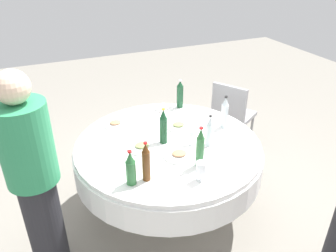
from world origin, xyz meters
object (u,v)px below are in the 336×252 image
Objects in this scene: bottle_green_rear at (131,169)px; chair_front at (232,112)px; bottle_dark_green_right at (180,94)px; plate_west at (115,124)px; plate_east at (179,126)px; bottle_green_front at (200,148)px; bottle_dark_green_mid at (163,127)px; person_rear at (34,177)px; bottle_clear_outer at (225,113)px; wine_glass_right at (193,133)px; bottle_clear_far at (209,132)px; bottle_brown_left at (146,162)px; dining_table at (168,157)px; wine_glass_outer at (201,168)px; plate_inner at (142,147)px; plate_near at (179,155)px.

chair_front is at bearing 34.53° from bottle_green_rear.
bottle_dark_green_right reaches higher than plate_west.
plate_east is at bearing 43.33° from bottle_green_rear.
bottle_green_front is (0.53, -0.00, 0.03)m from bottle_green_rear.
bottle_dark_green_mid is at bearing -91.45° from chair_front.
plate_east is 0.14× the size of person_rear.
bottle_clear_outer is at bearing 23.60° from bottle_green_rear.
bottle_clear_outer is (0.60, 0.03, -0.01)m from bottle_dark_green_mid.
bottle_dark_green_mid reaches higher than wine_glass_right.
bottle_dark_green_right is 0.89× the size of bottle_green_front.
plate_east is at bearing 39.89° from bottle_dark_green_mid.
bottle_dark_green_mid reaches higher than plate_east.
plate_east is at bearing 104.41° from bottle_clear_far.
bottle_dark_green_mid is 1.14× the size of bottle_clear_far.
bottle_green_rear is at bearing -136.67° from plate_east.
bottle_dark_green_mid reaches higher than bottle_green_rear.
wine_glass_right is (0.50, 0.28, -0.03)m from bottle_brown_left.
dining_table is 1.00× the size of person_rear.
bottle_clear_far reaches higher than wine_glass_outer.
bottle_brown_left is 1.22× the size of plate_inner.
wine_glass_outer is (-0.37, -1.14, -0.03)m from bottle_dark_green_right.
plate_west is at bearing 154.56° from bottle_clear_outer.
bottle_dark_green_right reaches higher than bottle_clear_far.
dining_table is 0.50m from bottle_green_front.
wine_glass_right reaches higher than plate_east.
plate_west is (-0.52, 0.26, 0.00)m from plate_east.
bottle_dark_green_right is 1.98× the size of wine_glass_right.
plate_near is 1.13× the size of plate_east.
bottle_clear_far is at bearing 47.48° from bottle_green_front.
chair_front is (1.06, 0.64, -0.08)m from dining_table.
bottle_green_rear is 1.28m from bottle_dark_green_right.
dining_table is 4.81× the size of bottle_green_front.
bottle_clear_outer is at bearing 4.67° from dining_table.
wine_glass_outer is 0.66× the size of plate_east.
wine_glass_outer is 0.79m from plate_east.
bottle_dark_green_right is at bearing 73.06° from bottle_green_front.
plate_west is 0.87× the size of plate_inner.
wine_glass_outer is 1.08m from plate_west.
plate_near is 0.32m from plate_inner.
bottle_clear_outer is 0.92× the size of bottle_green_front.
bottle_dark_green_right is 1.20m from wine_glass_outer.
bottle_clear_outer reaches higher than wine_glass_right.
bottle_dark_green_mid is at bearing -140.11° from plate_east.
bottle_clear_far is (0.29, -0.17, 0.27)m from dining_table.
wine_glass_right is at bearing -16.67° from plate_inner.
plate_west is at bearing 101.47° from plate_inner.
bottle_green_rear is 0.47m from plate_inner.
plate_near is at bearing -89.51° from dining_table.
plate_inner is (0.09, -0.46, -0.00)m from plate_west.
dining_table is 0.59m from bottle_brown_left.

